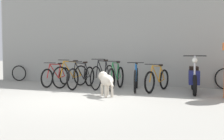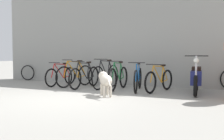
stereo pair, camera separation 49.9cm
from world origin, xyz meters
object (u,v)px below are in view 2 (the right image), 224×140
at_px(bicycle_5, 138,79).
at_px(spare_tire_left, 28,73).
at_px(bicycle_2, 85,77).
at_px(bicycle_4, 118,78).
at_px(stray_dog, 105,80).
at_px(bicycle_1, 75,75).
at_px(motorcycle, 196,78).
at_px(bicycle_6, 159,80).
at_px(bicycle_0, 61,76).
at_px(bicycle_3, 106,76).

relative_size(bicycle_5, spare_tire_left, 2.71).
bearing_deg(bicycle_2, bicycle_4, 95.77).
height_order(bicycle_4, stray_dog, bicycle_4).
relative_size(bicycle_1, stray_dog, 1.80).
distance_m(bicycle_1, motorcycle, 3.84).
distance_m(bicycle_1, bicycle_2, 0.50).
height_order(bicycle_2, stray_dog, bicycle_2).
relative_size(stray_dog, spare_tire_left, 1.44).
height_order(bicycle_6, spare_tire_left, bicycle_6).
bearing_deg(spare_tire_left, bicycle_1, -18.83).
xyz_separation_m(bicycle_1, stray_dog, (1.75, -1.33, 0.04)).
xyz_separation_m(bicycle_2, bicycle_6, (2.37, 0.13, -0.03)).
height_order(bicycle_0, spare_tire_left, bicycle_0).
bearing_deg(bicycle_0, bicycle_6, 92.84).
bearing_deg(spare_tire_left, bicycle_4, -13.75).
distance_m(bicycle_4, bicycle_5, 0.63).
height_order(bicycle_3, motorcycle, motorcycle).
relative_size(bicycle_3, bicycle_6, 1.08).
bearing_deg(stray_dog, bicycle_1, 15.44).
relative_size(bicycle_3, spare_tire_left, 2.69).
bearing_deg(spare_tire_left, bicycle_2, -19.02).
height_order(bicycle_1, bicycle_6, bicycle_1).
distance_m(bicycle_4, bicycle_6, 1.25).
xyz_separation_m(bicycle_6, motorcycle, (1.00, 0.04, 0.09)).
bearing_deg(bicycle_3, spare_tire_left, -99.70).
bearing_deg(bicycle_5, bicycle_4, -103.21).
relative_size(bicycle_5, stray_dog, 1.89).
distance_m(bicycle_3, motorcycle, 2.74).
relative_size(bicycle_1, bicycle_3, 0.96).
distance_m(bicycle_0, bicycle_5, 2.80).
xyz_separation_m(bicycle_1, spare_tire_left, (-2.93, 1.00, -0.06)).
relative_size(bicycle_4, bicycle_5, 0.97).
xyz_separation_m(bicycle_1, bicycle_4, (1.60, -0.11, -0.01)).
distance_m(bicycle_3, bicycle_5, 1.13).
relative_size(bicycle_3, motorcycle, 0.95).
bearing_deg(bicycle_6, motorcycle, 106.59).
relative_size(bicycle_0, spare_tire_left, 2.55).
bearing_deg(bicycle_4, spare_tire_left, -106.07).
bearing_deg(stray_dog, bicycle_2, 10.51).
xyz_separation_m(bicycle_0, bicycle_4, (2.17, -0.13, 0.03)).
bearing_deg(bicycle_5, bicycle_3, -111.14).
height_order(bicycle_2, bicycle_3, bicycle_3).
distance_m(bicycle_5, stray_dog, 1.30).
bearing_deg(bicycle_5, bicycle_1, -105.31).
bearing_deg(bicycle_0, bicycle_3, 94.97).
distance_m(bicycle_2, motorcycle, 3.37).
bearing_deg(bicycle_3, bicycle_0, -85.52).
height_order(stray_dog, spare_tire_left, spare_tire_left).
bearing_deg(bicycle_5, motorcycle, 81.94).
distance_m(bicycle_0, stray_dog, 2.70).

